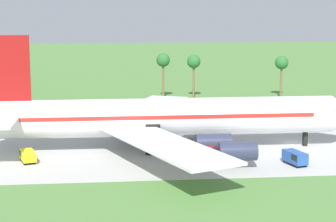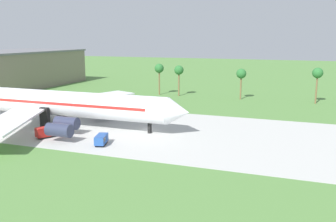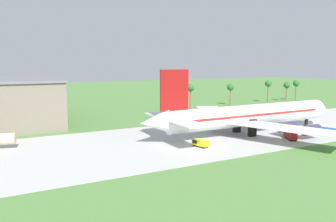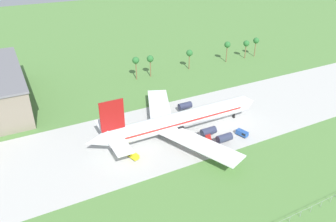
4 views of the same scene
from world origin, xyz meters
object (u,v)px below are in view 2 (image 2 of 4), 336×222
jet_airliner (58,103)px  terminal_building (16,68)px  catering_van (50,131)px  fuel_truck (101,140)px

jet_airliner → terminal_building: jet_airliner is taller
catering_van → terminal_building: 100.63m
terminal_building → catering_van: bearing=-44.1°
jet_airliner → terminal_building: 88.66m
fuel_truck → terminal_building: 112.39m
jet_airliner → catering_van: 13.26m
fuel_truck → jet_airliner: bearing=147.5°
jet_airliner → fuel_truck: jet_airliner is taller
fuel_truck → catering_van: (-14.37, 1.59, 0.17)m
terminal_building → jet_airliner: bearing=-41.5°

